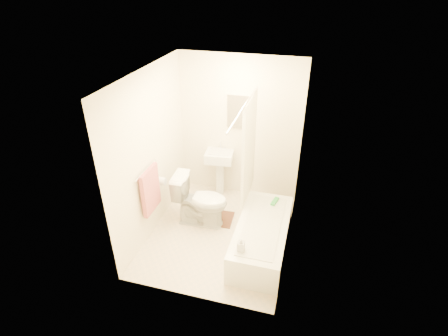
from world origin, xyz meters
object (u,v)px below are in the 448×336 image
(toilet, at_px, (201,201))
(sink, at_px, (220,171))
(bathtub, at_px, (262,237))
(soap_bottle, at_px, (241,245))
(bath_mat, at_px, (215,218))

(toilet, relative_size, sink, 0.93)
(bathtub, xyz_separation_m, soap_bottle, (-0.18, -0.57, 0.31))
(soap_bottle, bearing_deg, sink, 113.74)
(bathtub, bearing_deg, soap_bottle, -107.24)
(bathtub, distance_m, soap_bottle, 0.67)
(sink, distance_m, bathtub, 1.57)
(toilet, height_order, sink, sink)
(bathtub, xyz_separation_m, bath_mat, (-0.83, 0.49, -0.21))
(bath_mat, bearing_deg, sink, 100.45)
(bathtub, relative_size, soap_bottle, 8.11)
(bathtub, height_order, bath_mat, bathtub)
(toilet, xyz_separation_m, bathtub, (1.01, -0.35, -0.19))
(toilet, relative_size, bathtub, 0.53)
(bath_mat, bearing_deg, toilet, -143.30)
(toilet, height_order, soap_bottle, toilet)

